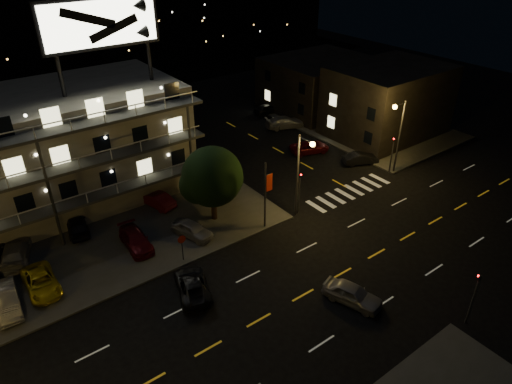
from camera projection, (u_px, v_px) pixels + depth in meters
ground at (282, 307)px, 31.84m from camera, size 140.00×140.00×0.00m
curb_nw at (2, 241)px, 38.37m from camera, size 44.00×24.00×0.15m
curb_ne at (359, 123)px, 61.07m from camera, size 16.00×24.00×0.15m
motel at (26, 156)px, 40.46m from camera, size 28.00×13.80×18.10m
side_bldg_front at (387, 101)px, 56.18m from camera, size 14.06×10.00×8.50m
side_bldg_back at (319, 83)px, 64.84m from camera, size 14.06×12.00×7.00m
streetlight_nc at (301, 168)px, 39.17m from camera, size 0.44×1.92×8.00m
streetlight_ne at (398, 130)px, 46.46m from camera, size 1.92×0.44×8.00m
signal_nw at (299, 188)px, 41.03m from camera, size 0.20×0.27×4.60m
signal_sw at (475, 294)px, 29.32m from camera, size 0.20×0.27×4.60m
signal_ne at (392, 151)px, 47.74m from camera, size 0.27×0.20×4.60m
banner_north at (266, 194)px, 38.51m from camera, size 0.83×0.16×6.40m
stop_sign at (182, 244)px, 35.33m from camera, size 0.91×0.11×2.61m
tree at (212, 178)px, 39.09m from camera, size 5.51×5.31×6.94m
lot_car_1 at (6, 300)px, 31.19m from camera, size 1.88×4.53×1.46m
lot_car_2 at (41, 282)px, 32.93m from camera, size 2.15×4.57×1.26m
lot_car_3 at (136, 240)px, 37.29m from camera, size 2.10×4.58×1.30m
lot_car_4 at (192, 229)px, 38.55m from camera, size 2.72×4.18×1.32m
lot_car_7 at (15, 252)px, 35.84m from camera, size 3.43×5.31×1.43m
lot_car_8 at (77, 225)px, 39.05m from camera, size 2.32×4.42×1.44m
lot_car_9 at (157, 199)px, 42.72m from camera, size 2.39×4.34×1.36m
side_car_0 at (360, 158)px, 50.57m from camera, size 4.20×2.83×1.31m
side_car_1 at (310, 147)px, 53.11m from camera, size 5.08×3.41×1.30m
side_car_2 at (285, 122)px, 59.51m from camera, size 5.60×3.71×1.51m
side_car_3 at (268, 109)px, 64.00m from camera, size 4.31×2.07×1.42m
road_car_east at (352, 294)px, 31.95m from camera, size 2.93×4.55×1.44m
road_car_west at (192, 285)px, 32.88m from camera, size 3.53×5.11×1.30m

